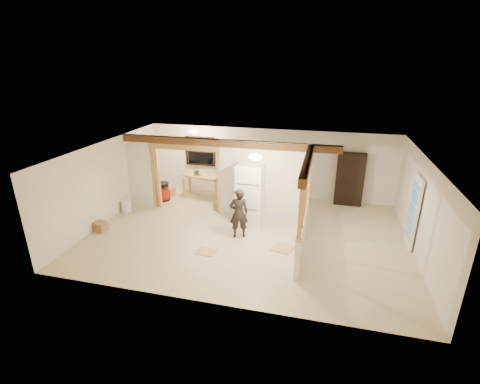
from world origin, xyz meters
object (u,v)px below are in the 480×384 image
(woman, at_px, (239,213))
(bookshelf, at_px, (350,179))
(refrigerator, at_px, (250,194))
(work_table, at_px, (203,186))
(shop_vac, at_px, (163,191))

(woman, bearing_deg, bookshelf, -155.96)
(refrigerator, bearing_deg, woman, -95.81)
(refrigerator, xyz_separation_m, bookshelf, (3.01, 2.26, -0.02))
(work_table, relative_size, shop_vac, 2.03)
(bookshelf, bearing_deg, woman, -133.60)
(refrigerator, height_order, bookshelf, refrigerator)
(refrigerator, distance_m, work_table, 2.83)
(woman, xyz_separation_m, work_table, (-2.09, 2.72, -0.31))
(shop_vac, bearing_deg, woman, -31.11)
(work_table, xyz_separation_m, bookshelf, (5.20, 0.55, 0.50))
(refrigerator, bearing_deg, shop_vac, 163.55)
(work_table, distance_m, shop_vac, 1.46)
(woman, xyz_separation_m, bookshelf, (3.12, 3.27, 0.19))
(woman, relative_size, shop_vac, 2.20)
(refrigerator, xyz_separation_m, work_table, (-2.19, 1.72, -0.52))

